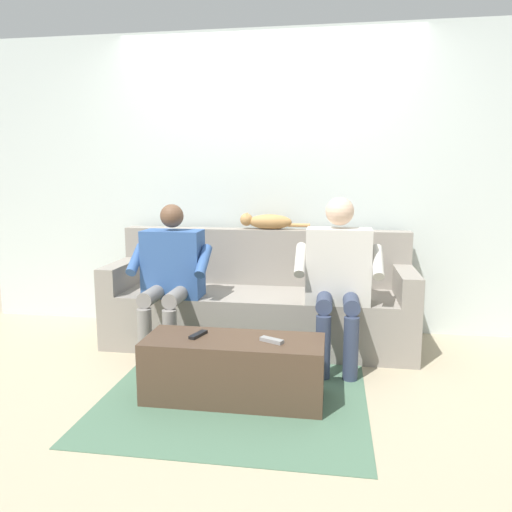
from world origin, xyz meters
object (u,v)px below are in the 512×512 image
(couch, at_px, (260,304))
(coffee_table, at_px, (234,369))
(person_right_seated, at_px, (170,272))
(remote_black, at_px, (198,335))
(cat_on_backrest, at_px, (267,221))
(remote_gray, at_px, (272,340))
(person_left_seated, at_px, (338,272))

(couch, bearing_deg, coffee_table, 90.00)
(coffee_table, height_order, person_right_seated, person_right_seated)
(person_right_seated, relative_size, remote_black, 7.49)
(cat_on_backrest, bearing_deg, couch, 84.37)
(couch, relative_size, remote_gray, 16.50)
(coffee_table, bearing_deg, cat_on_backrest, -91.06)
(cat_on_backrest, distance_m, remote_gray, 1.45)
(couch, relative_size, cat_on_backrest, 4.09)
(couch, xyz_separation_m, remote_black, (0.22, 1.03, 0.08))
(person_left_seated, bearing_deg, remote_black, 38.96)
(coffee_table, relative_size, remote_black, 7.12)
(coffee_table, distance_m, person_left_seated, 1.03)
(person_left_seated, relative_size, remote_gray, 8.20)
(person_left_seated, xyz_separation_m, person_right_seated, (1.22, 0.01, -0.03))
(person_right_seated, height_order, remote_gray, person_right_seated)
(coffee_table, distance_m, remote_black, 0.30)
(remote_black, bearing_deg, remote_gray, 102.86)
(remote_black, bearing_deg, person_right_seated, -131.74)
(person_right_seated, relative_size, remote_gray, 7.79)
(person_left_seated, bearing_deg, coffee_table, 48.41)
(person_left_seated, distance_m, remote_black, 1.10)
(person_left_seated, relative_size, remote_black, 7.89)
(coffee_table, relative_size, person_left_seated, 0.90)
(person_left_seated, height_order, remote_gray, person_left_seated)
(cat_on_backrest, bearing_deg, remote_black, 79.12)
(person_left_seated, distance_m, person_right_seated, 1.22)
(person_left_seated, bearing_deg, couch, -30.67)
(coffee_table, height_order, remote_black, remote_black)
(coffee_table, distance_m, cat_on_backrest, 1.50)
(cat_on_backrest, xyz_separation_m, remote_black, (0.25, 1.27, -0.57))
(coffee_table, relative_size, remote_gray, 7.41)
(cat_on_backrest, height_order, remote_black, cat_on_backrest)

